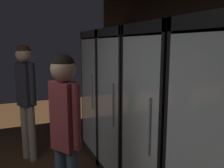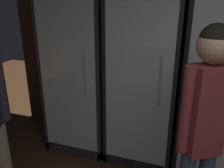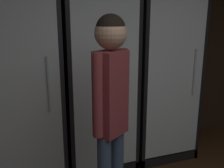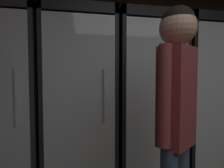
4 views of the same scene
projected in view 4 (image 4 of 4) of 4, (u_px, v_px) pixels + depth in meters
wall_back at (158, 66)px, 2.46m from camera, size 6.00×0.06×2.80m
cooler_far_left at (7, 104)px, 1.81m from camera, size 0.74×0.69×1.94m
cooler_left at (80, 102)px, 1.95m from camera, size 0.74×0.69×1.94m
cooler_center at (144, 100)px, 2.09m from camera, size 0.74×0.69×1.94m
cooler_right at (200, 99)px, 2.23m from camera, size 0.74×0.69×1.94m
shopper_near at (176, 107)px, 1.05m from camera, size 0.31×0.25×1.67m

